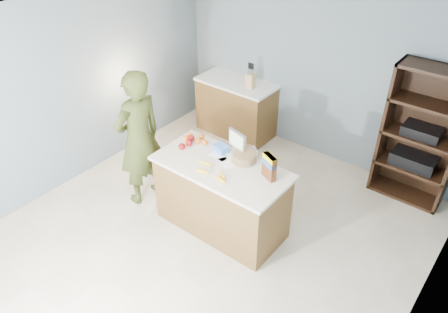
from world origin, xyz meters
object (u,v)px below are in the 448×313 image
Objects in this scene: person at (139,139)px; cereal_box at (269,165)px; shelving_unit at (421,138)px; counter_peninsula at (221,199)px; tv at (237,141)px.

person reaches higher than cereal_box.
shelving_unit reaches higher than person.
person is at bearing -171.59° from counter_peninsula.
counter_peninsula is at bearing -127.11° from shelving_unit.
tv is (1.13, 0.49, 0.16)m from person.
shelving_unit reaches higher than counter_peninsula.
person is 6.33× the size of cereal_box.
shelving_unit is 2.34m from tv.
tv and cereal_box have the same top height.
shelving_unit is at bearing 61.97° from cereal_box.
counter_peninsula is 2.61m from shelving_unit.
shelving_unit is (1.55, 2.05, 0.45)m from counter_peninsula.
tv is 0.58m from cereal_box.
shelving_unit is 6.38× the size of tv.
counter_peninsula is 5.52× the size of cereal_box.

